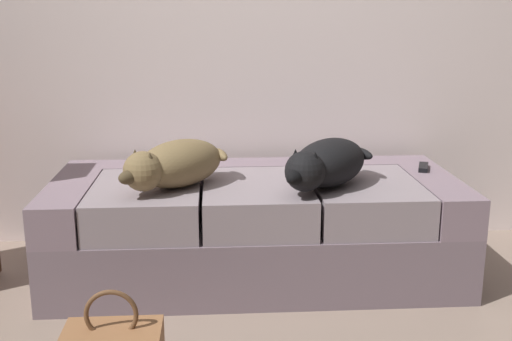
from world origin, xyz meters
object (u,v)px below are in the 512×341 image
object	(u,v)px
couch	(255,226)
dog_tan	(174,164)
tv_remote	(423,167)
dog_dark	(326,164)

from	to	relation	value
couch	dog_tan	size ratio (longest dim) A/B	3.61
tv_remote	dog_dark	bearing A→B (deg)	-132.26
dog_tan	couch	bearing A→B (deg)	20.28
dog_tan	tv_remote	size ratio (longest dim) A/B	3.53
dog_dark	dog_tan	bearing A→B (deg)	176.71
dog_tan	tv_remote	distance (m)	1.24
dog_tan	dog_dark	bearing A→B (deg)	-3.29
couch	tv_remote	bearing A→B (deg)	7.69
dog_tan	tv_remote	bearing A→B (deg)	11.65
dog_dark	tv_remote	bearing A→B (deg)	27.97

